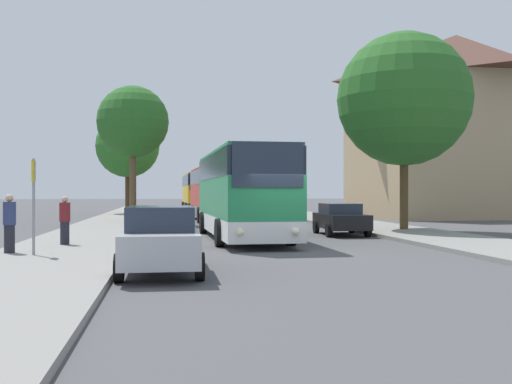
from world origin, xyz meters
name	(u,v)px	position (x,y,z in m)	size (l,w,h in m)	color
ground_plane	(287,252)	(0.00, 0.00, 0.00)	(300.00, 300.00, 0.00)	#4C4C4F
sidewalk_left	(62,253)	(-7.00, 0.00, 0.07)	(4.00, 120.00, 0.15)	gray
sidewalk_right	(490,247)	(7.00, 0.00, 0.07)	(4.00, 120.00, 0.15)	gray
building_right_background	(456,126)	(18.60, 25.09, 7.12)	(14.29, 13.11, 14.23)	tan
bus_front	(241,193)	(-0.80, 5.48, 1.89)	(3.05, 11.56, 3.54)	silver
bus_middle	(214,193)	(-0.68, 21.22, 1.87)	(3.00, 10.46, 3.52)	gray
bus_rear	(198,192)	(-0.96, 36.37, 1.90)	(2.89, 10.82, 3.57)	#2D2D2D
parked_car_left_curb	(161,239)	(-3.97, -4.54, 0.82)	(1.93, 4.43, 1.59)	#B7B7BC
parked_car_right_near	(341,218)	(3.86, 7.03, 0.75)	(2.00, 4.11, 1.41)	black
parked_car_right_far	(284,209)	(4.19, 21.83, 0.74)	(2.00, 4.23, 1.40)	silver
bus_stop_sign	(34,195)	(-7.54, -1.30, 1.83)	(0.08, 0.45, 2.71)	gray
pedestrian_waiting_near	(9,223)	(-8.37, -0.58, 1.01)	(0.36, 0.36, 1.71)	#23232D
pedestrian_waiting_far	(65,220)	(-7.24, 2.07, 0.97)	(0.36, 0.36, 1.63)	#23232D
tree_left_near	(128,146)	(-7.08, 32.15, 5.78)	(5.29, 5.29, 8.29)	#47331E
tree_left_far	(133,122)	(-5.82, 17.24, 6.07)	(4.23, 4.23, 8.07)	brown
tree_right_near	(404,99)	(7.43, 8.45, 6.37)	(6.39, 6.39, 9.42)	#513D23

